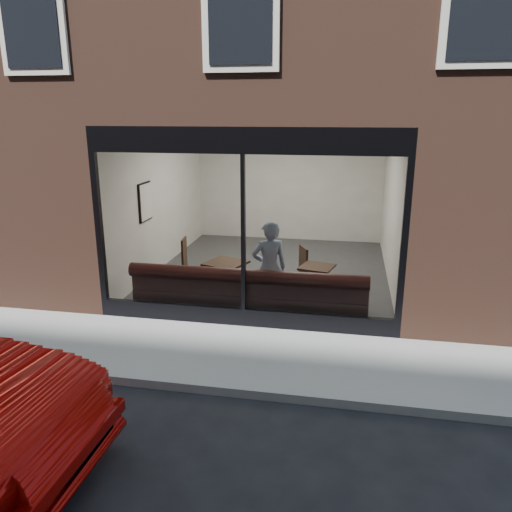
% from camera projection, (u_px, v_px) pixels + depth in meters
% --- Properties ---
extents(ground, '(120.00, 120.00, 0.00)m').
position_uv_depth(ground, '(210.00, 391.00, 6.34)').
color(ground, black).
rests_on(ground, ground).
extents(sidewalk_near, '(40.00, 2.00, 0.01)m').
position_uv_depth(sidewalk_near, '(229.00, 354.00, 7.28)').
color(sidewalk_near, gray).
rests_on(sidewalk_near, ground).
extents(kerb_near, '(40.00, 0.10, 0.12)m').
position_uv_depth(kerb_near, '(209.00, 389.00, 6.27)').
color(kerb_near, gray).
rests_on(kerb_near, ground).
extents(host_building_pier_left, '(2.50, 12.00, 3.20)m').
position_uv_depth(host_building_pier_left, '(158.00, 178.00, 14.11)').
color(host_building_pier_left, brown).
rests_on(host_building_pier_left, ground).
extents(host_building_pier_right, '(2.50, 12.00, 3.20)m').
position_uv_depth(host_building_pier_right, '(435.00, 185.00, 12.78)').
color(host_building_pier_right, brown).
rests_on(host_building_pier_right, ground).
extents(host_building_backfill, '(5.00, 6.00, 3.20)m').
position_uv_depth(host_building_backfill, '(301.00, 170.00, 16.28)').
color(host_building_backfill, brown).
rests_on(host_building_backfill, ground).
extents(cafe_floor, '(6.00, 6.00, 0.00)m').
position_uv_depth(cafe_floor, '(272.00, 271.00, 11.05)').
color(cafe_floor, '#2D2D30').
rests_on(cafe_floor, ground).
extents(cafe_ceiling, '(6.00, 6.00, 0.00)m').
position_uv_depth(cafe_ceiling, '(273.00, 123.00, 10.17)').
color(cafe_ceiling, white).
rests_on(cafe_ceiling, host_building_upper).
extents(cafe_wall_back, '(5.00, 0.00, 5.00)m').
position_uv_depth(cafe_wall_back, '(289.00, 182.00, 13.44)').
color(cafe_wall_back, silver).
rests_on(cafe_wall_back, ground).
extents(cafe_wall_left, '(0.00, 6.00, 6.00)m').
position_uv_depth(cafe_wall_left, '(161.00, 197.00, 11.06)').
color(cafe_wall_left, silver).
rests_on(cafe_wall_left, ground).
extents(cafe_wall_right, '(0.00, 6.00, 6.00)m').
position_uv_depth(cafe_wall_right, '(393.00, 204.00, 10.17)').
color(cafe_wall_right, silver).
rests_on(cafe_wall_right, ground).
extents(storefront_kick, '(5.00, 0.10, 0.30)m').
position_uv_depth(storefront_kick, '(244.00, 317.00, 8.23)').
color(storefront_kick, black).
rests_on(storefront_kick, ground).
extents(storefront_header, '(5.00, 0.10, 0.40)m').
position_uv_depth(storefront_header, '(243.00, 140.00, 7.44)').
color(storefront_header, black).
rests_on(storefront_header, host_building_upper).
extents(storefront_mullion, '(0.06, 0.10, 2.50)m').
position_uv_depth(storefront_mullion, '(243.00, 235.00, 7.84)').
color(storefront_mullion, black).
rests_on(storefront_mullion, storefront_kick).
extents(storefront_glass, '(4.80, 0.00, 4.80)m').
position_uv_depth(storefront_glass, '(243.00, 235.00, 7.81)').
color(storefront_glass, white).
rests_on(storefront_glass, storefront_kick).
extents(banquette, '(4.00, 0.55, 0.45)m').
position_uv_depth(banquette, '(249.00, 304.00, 8.59)').
color(banquette, '#341713').
rests_on(banquette, cafe_floor).
extents(person, '(0.71, 0.59, 1.66)m').
position_uv_depth(person, '(269.00, 268.00, 8.54)').
color(person, '#98B0D1').
rests_on(person, cafe_floor).
extents(cafe_table_left, '(0.85, 0.85, 0.04)m').
position_uv_depth(cafe_table_left, '(226.00, 263.00, 9.14)').
color(cafe_table_left, black).
rests_on(cafe_table_left, cafe_floor).
extents(cafe_table_right, '(0.68, 0.68, 0.04)m').
position_uv_depth(cafe_table_right, '(317.00, 267.00, 8.92)').
color(cafe_table_right, black).
rests_on(cafe_table_right, cafe_floor).
extents(cafe_chair_left, '(0.45, 0.45, 0.04)m').
position_uv_depth(cafe_chair_left, '(176.00, 272.00, 10.29)').
color(cafe_chair_left, black).
rests_on(cafe_chair_left, cafe_floor).
extents(cafe_chair_right, '(0.57, 0.57, 0.04)m').
position_uv_depth(cafe_chair_right, '(293.00, 283.00, 9.60)').
color(cafe_chair_right, black).
rests_on(cafe_chair_right, cafe_floor).
extents(wall_poster, '(0.02, 0.54, 0.73)m').
position_uv_depth(wall_poster, '(146.00, 202.00, 10.12)').
color(wall_poster, white).
rests_on(wall_poster, cafe_wall_left).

